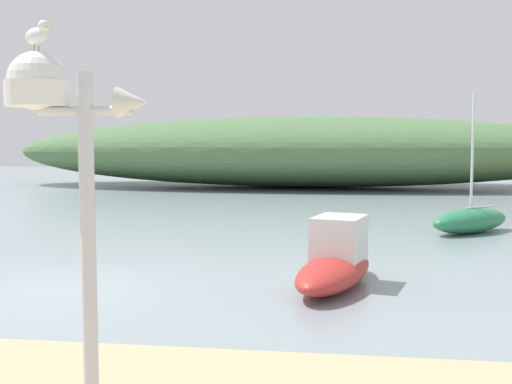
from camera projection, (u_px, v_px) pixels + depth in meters
The scene contains 6 objects.
ground_plane at pixel (70, 289), 11.46m from camera, with size 120.00×120.00×0.00m, color gray.
distant_hill at pixel (304, 152), 39.26m from camera, with size 39.35×12.22×4.62m, color #517547.
mast_structure at pixel (56, 129), 4.58m from camera, with size 1.13×0.49×3.30m.
seagull_on_radar at pixel (37, 34), 4.53m from camera, with size 0.30×0.20×0.22m.
motorboat_off_point at pixel (336, 262), 11.65m from camera, with size 2.00×3.62×1.36m.
sailboat_by_sandbar at pixel (470, 220), 18.64m from camera, with size 3.24×3.07×4.42m.
Camera 1 is at (5.08, -10.69, 2.78)m, focal length 41.54 mm.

